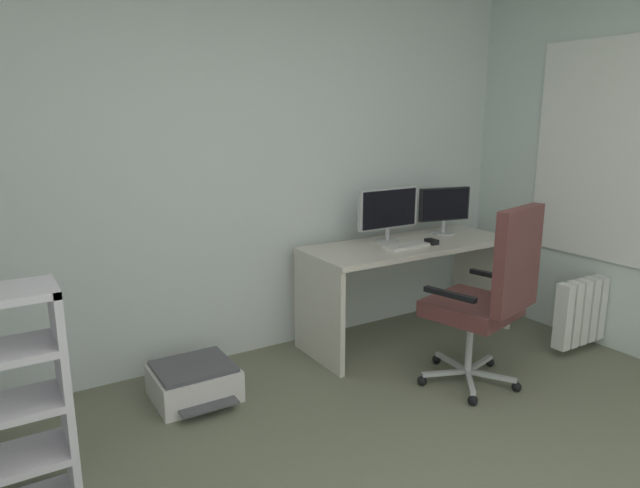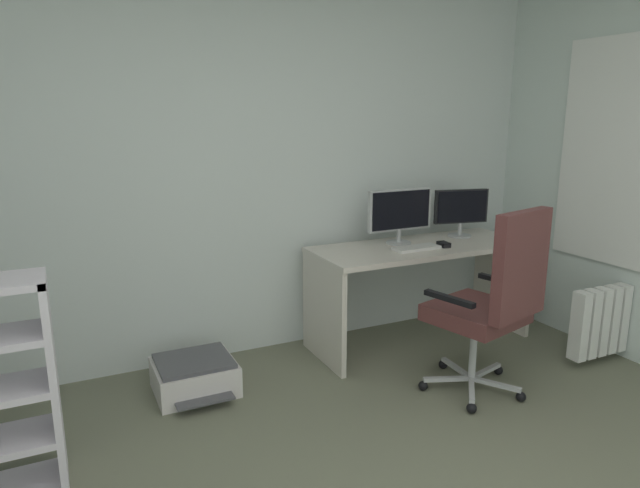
{
  "view_description": "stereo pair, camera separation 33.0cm",
  "coord_description": "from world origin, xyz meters",
  "px_view_note": "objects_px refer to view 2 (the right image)",
  "views": [
    {
      "loc": [
        -1.37,
        -0.96,
        1.66
      ],
      "look_at": [
        0.32,
        1.78,
        0.91
      ],
      "focal_mm": 31.33,
      "sensor_mm": 36.0,
      "label": 1
    },
    {
      "loc": [
        -1.08,
        -1.12,
        1.66
      ],
      "look_at": [
        0.32,
        1.78,
        0.91
      ],
      "focal_mm": 31.33,
      "sensor_mm": 36.0,
      "label": 2
    }
  ],
  "objects_px": {
    "monitor_main": "(400,212)",
    "printer": "(195,376)",
    "keyboard": "(416,248)",
    "desk": "(421,270)",
    "computer_mouse": "(444,244)",
    "radiator": "(615,318)",
    "monitor_secondary": "(461,209)",
    "office_chair": "(493,298)"
  },
  "relations": [
    {
      "from": "monitor_main",
      "to": "keyboard",
      "type": "xyz_separation_m",
      "value": [
        0.01,
        -0.2,
        -0.22
      ]
    },
    {
      "from": "monitor_main",
      "to": "office_chair",
      "type": "relative_size",
      "value": 0.45
    },
    {
      "from": "keyboard",
      "to": "office_chair",
      "type": "xyz_separation_m",
      "value": [
        -0.0,
        -0.77,
        -0.13
      ]
    },
    {
      "from": "printer",
      "to": "keyboard",
      "type": "bearing_deg",
      "value": -1.59
    },
    {
      "from": "monitor_secondary",
      "to": "printer",
      "type": "relative_size",
      "value": 0.85
    },
    {
      "from": "radiator",
      "to": "monitor_secondary",
      "type": "bearing_deg",
      "value": 122.4
    },
    {
      "from": "monitor_main",
      "to": "printer",
      "type": "bearing_deg",
      "value": -174.2
    },
    {
      "from": "monitor_secondary",
      "to": "office_chair",
      "type": "xyz_separation_m",
      "value": [
        -0.55,
        -0.97,
        -0.33
      ]
    },
    {
      "from": "keyboard",
      "to": "radiator",
      "type": "bearing_deg",
      "value": -35.01
    },
    {
      "from": "monitor_main",
      "to": "monitor_secondary",
      "type": "height_order",
      "value": "monitor_main"
    },
    {
      "from": "monitor_secondary",
      "to": "desk",
      "type": "bearing_deg",
      "value": -166.05
    },
    {
      "from": "monitor_secondary",
      "to": "printer",
      "type": "height_order",
      "value": "monitor_secondary"
    },
    {
      "from": "monitor_main",
      "to": "radiator",
      "type": "height_order",
      "value": "monitor_main"
    },
    {
      "from": "office_chair",
      "to": "radiator",
      "type": "height_order",
      "value": "office_chair"
    },
    {
      "from": "monitor_main",
      "to": "office_chair",
      "type": "distance_m",
      "value": 1.04
    },
    {
      "from": "desk",
      "to": "keyboard",
      "type": "relative_size",
      "value": 4.75
    },
    {
      "from": "monitor_secondary",
      "to": "computer_mouse",
      "type": "relative_size",
      "value": 4.29
    },
    {
      "from": "monitor_secondary",
      "to": "printer",
      "type": "bearing_deg",
      "value": -175.71
    },
    {
      "from": "monitor_main",
      "to": "radiator",
      "type": "bearing_deg",
      "value": -39.21
    },
    {
      "from": "monitor_secondary",
      "to": "radiator",
      "type": "bearing_deg",
      "value": -57.6
    },
    {
      "from": "computer_mouse",
      "to": "office_chair",
      "type": "relative_size",
      "value": 0.09
    },
    {
      "from": "monitor_secondary",
      "to": "keyboard",
      "type": "bearing_deg",
      "value": -159.62
    },
    {
      "from": "monitor_main",
      "to": "monitor_secondary",
      "type": "xyz_separation_m",
      "value": [
        0.56,
        0.0,
        -0.02
      ]
    },
    {
      "from": "computer_mouse",
      "to": "office_chair",
      "type": "bearing_deg",
      "value": -101.16
    },
    {
      "from": "computer_mouse",
      "to": "radiator",
      "type": "relative_size",
      "value": 0.13
    },
    {
      "from": "monitor_main",
      "to": "keyboard",
      "type": "bearing_deg",
      "value": -86.93
    },
    {
      "from": "office_chair",
      "to": "printer",
      "type": "bearing_deg",
      "value": 152.57
    },
    {
      "from": "keyboard",
      "to": "printer",
      "type": "height_order",
      "value": "keyboard"
    },
    {
      "from": "monitor_main",
      "to": "printer",
      "type": "distance_m",
      "value": 1.8
    },
    {
      "from": "computer_mouse",
      "to": "office_chair",
      "type": "xyz_separation_m",
      "value": [
        -0.22,
        -0.75,
        -0.14
      ]
    },
    {
      "from": "monitor_main",
      "to": "printer",
      "type": "relative_size",
      "value": 1.03
    },
    {
      "from": "radiator",
      "to": "printer",
      "type": "bearing_deg",
      "value": 163.93
    },
    {
      "from": "desk",
      "to": "computer_mouse",
      "type": "xyz_separation_m",
      "value": [
        0.11,
        -0.11,
        0.2
      ]
    },
    {
      "from": "monitor_secondary",
      "to": "radiator",
      "type": "distance_m",
      "value": 1.29
    },
    {
      "from": "desk",
      "to": "office_chair",
      "type": "distance_m",
      "value": 0.88
    },
    {
      "from": "desk",
      "to": "computer_mouse",
      "type": "distance_m",
      "value": 0.26
    },
    {
      "from": "monitor_secondary",
      "to": "computer_mouse",
      "type": "xyz_separation_m",
      "value": [
        -0.32,
        -0.22,
        -0.2
      ]
    },
    {
      "from": "printer",
      "to": "radiator",
      "type": "distance_m",
      "value": 2.83
    },
    {
      "from": "desk",
      "to": "keyboard",
      "type": "xyz_separation_m",
      "value": [
        -0.12,
        -0.1,
        0.2
      ]
    },
    {
      "from": "desk",
      "to": "office_chair",
      "type": "height_order",
      "value": "office_chair"
    },
    {
      "from": "keyboard",
      "to": "radiator",
      "type": "distance_m",
      "value": 1.43
    },
    {
      "from": "desk",
      "to": "monitor_main",
      "type": "height_order",
      "value": "monitor_main"
    }
  ]
}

